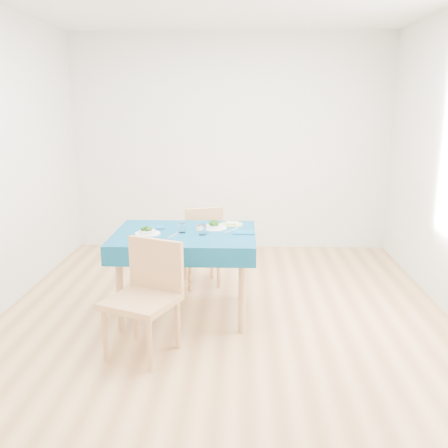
{
  "coord_description": "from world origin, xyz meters",
  "views": [
    {
      "loc": [
        0.15,
        -4.1,
        1.85
      ],
      "look_at": [
        0.0,
        0.0,
        0.85
      ],
      "focal_mm": 40.0,
      "sensor_mm": 36.0,
      "label": 1
    }
  ],
  "objects_px": {
    "bowl_near": "(148,231)",
    "bowl_far": "(214,225)",
    "chair_near": "(140,281)",
    "table": "(185,274)",
    "side_plate": "(232,224)",
    "chair_far": "(201,241)"
  },
  "relations": [
    {
      "from": "bowl_near",
      "to": "side_plate",
      "type": "relative_size",
      "value": 1.06
    },
    {
      "from": "side_plate",
      "to": "bowl_far",
      "type": "bearing_deg",
      "value": -135.82
    },
    {
      "from": "table",
      "to": "bowl_near",
      "type": "distance_m",
      "value": 0.52
    },
    {
      "from": "bowl_near",
      "to": "bowl_far",
      "type": "relative_size",
      "value": 0.96
    },
    {
      "from": "chair_far",
      "to": "bowl_near",
      "type": "bearing_deg",
      "value": 49.06
    },
    {
      "from": "chair_near",
      "to": "bowl_near",
      "type": "relative_size",
      "value": 5.39
    },
    {
      "from": "chair_near",
      "to": "table",
      "type": "bearing_deg",
      "value": 94.88
    },
    {
      "from": "side_plate",
      "to": "table",
      "type": "bearing_deg",
      "value": -143.58
    },
    {
      "from": "chair_near",
      "to": "bowl_far",
      "type": "distance_m",
      "value": 1.04
    },
    {
      "from": "chair_far",
      "to": "chair_near",
      "type": "bearing_deg",
      "value": 61.81
    },
    {
      "from": "chair_near",
      "to": "side_plate",
      "type": "height_order",
      "value": "chair_near"
    },
    {
      "from": "bowl_near",
      "to": "side_plate",
      "type": "bearing_deg",
      "value": 27.19
    },
    {
      "from": "table",
      "to": "bowl_near",
      "type": "bearing_deg",
      "value": -167.42
    },
    {
      "from": "chair_near",
      "to": "chair_far",
      "type": "xyz_separation_m",
      "value": [
        0.32,
        1.51,
        -0.11
      ]
    },
    {
      "from": "chair_far",
      "to": "bowl_near",
      "type": "relative_size",
      "value": 4.35
    },
    {
      "from": "chair_near",
      "to": "side_plate",
      "type": "bearing_deg",
      "value": 81.26
    },
    {
      "from": "bowl_near",
      "to": "bowl_far",
      "type": "height_order",
      "value": "bowl_far"
    },
    {
      "from": "table",
      "to": "side_plate",
      "type": "distance_m",
      "value": 0.63
    },
    {
      "from": "bowl_far",
      "to": "side_plate",
      "type": "bearing_deg",
      "value": 44.18
    },
    {
      "from": "chair_far",
      "to": "side_plate",
      "type": "bearing_deg",
      "value": 108.33
    },
    {
      "from": "chair_near",
      "to": "bowl_far",
      "type": "xyz_separation_m",
      "value": [
        0.49,
        0.89,
        0.21
      ]
    },
    {
      "from": "chair_far",
      "to": "side_plate",
      "type": "xyz_separation_m",
      "value": [
        0.32,
        -0.47,
        0.29
      ]
    }
  ]
}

